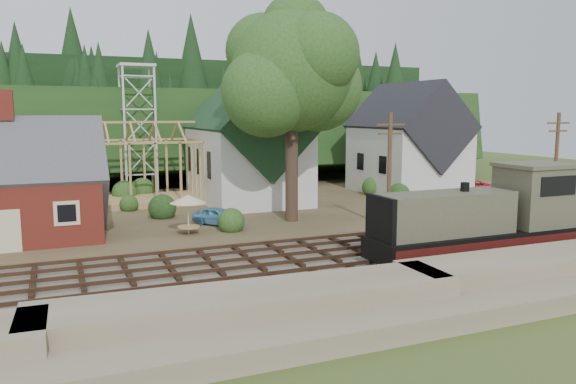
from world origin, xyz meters
name	(u,v)px	position (x,y,z in m)	size (l,w,h in m)	color
ground	(330,261)	(0.00, 0.00, 0.00)	(140.00, 140.00, 0.00)	#384C1E
embankment	(427,312)	(0.00, -8.50, 0.00)	(64.00, 5.00, 1.60)	#7F7259
railroad_bed	(330,260)	(0.00, 0.00, 0.08)	(64.00, 11.00, 0.16)	#726B5B
village_flat	(232,207)	(0.00, 18.00, 0.15)	(64.00, 26.00, 0.30)	brown
hillside	(174,179)	(0.00, 42.00, 0.00)	(70.00, 28.00, 8.00)	#1E3F19
ridge	(152,167)	(0.00, 58.00, 0.00)	(80.00, 20.00, 12.00)	black
depot	(11,192)	(-16.00, 11.00, 3.21)	(10.80, 7.41, 9.00)	#5E2215
church	(248,145)	(2.00, 19.68, 5.18)	(8.40, 15.17, 13.00)	silver
farmhouse	(408,145)	(18.00, 19.00, 4.87)	(8.40, 10.80, 10.60)	silver
timber_frame	(150,169)	(-6.00, 22.00, 3.27)	(8.20, 6.20, 6.99)	tan
lattice_tower	(137,91)	(-6.00, 28.00, 10.03)	(3.20, 3.20, 12.12)	silver
big_tree	(293,80)	(2.17, 10.08, 10.22)	(10.90, 8.40, 14.70)	#38281E
telegraph_pole_near	(389,169)	(7.00, 5.20, 4.25)	(2.20, 0.28, 8.00)	#4C331E
telegraph_pole_far	(556,162)	(22.00, 5.20, 4.25)	(2.20, 0.28, 8.00)	#4C331E
locomotive	(486,220)	(7.88, -3.00, 2.20)	(12.57, 3.14, 5.01)	black
car_blue	(218,216)	(-3.30, 10.53, 0.92)	(1.47, 3.65, 1.24)	#60A5CD
car_red	(478,186)	(24.97, 16.86, 0.84)	(1.78, 3.87, 1.07)	red
patio_set	(188,201)	(-5.81, 8.46, 2.44)	(2.26, 2.26, 2.52)	silver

